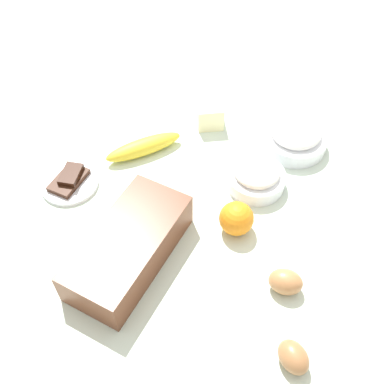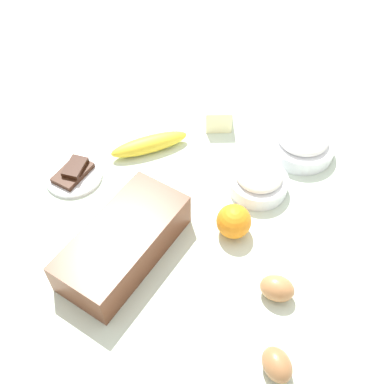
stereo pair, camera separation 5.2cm
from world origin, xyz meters
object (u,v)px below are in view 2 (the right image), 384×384
object	(u,v)px
loaf_pan	(124,242)
egg_beside_bowl	(277,288)
flour_bowl	(259,180)
egg_near_butter	(277,365)
chocolate_plate	(74,174)
banana	(149,144)
sugar_bowl	(302,143)
butter_block	(218,112)
orange_fruit	(234,221)

from	to	relation	value
loaf_pan	egg_beside_bowl	bearing A→B (deg)	-74.52
flour_bowl	egg_near_butter	world-z (taller)	flour_bowl
chocolate_plate	banana	bearing A→B (deg)	-43.21
egg_beside_bowl	flour_bowl	bearing A→B (deg)	21.48
sugar_bowl	chocolate_plate	world-z (taller)	sugar_bowl
butter_block	egg_beside_bowl	xyz separation A→B (m)	(-0.43, -0.25, -0.01)
egg_near_butter	butter_block	bearing A→B (deg)	26.02
butter_block	egg_near_butter	bearing A→B (deg)	-153.98
loaf_pan	flour_bowl	size ratio (longest dim) A/B	2.30
butter_block	chocolate_plate	xyz separation A→B (m)	(-0.29, 0.25, -0.02)
flour_bowl	butter_block	size ratio (longest dim) A/B	1.46
egg_beside_bowl	chocolate_plate	distance (m)	0.52
banana	chocolate_plate	bearing A→B (deg)	136.79
orange_fruit	sugar_bowl	bearing A→B (deg)	-17.66
butter_block	chocolate_plate	distance (m)	0.39
banana	egg_beside_bowl	world-z (taller)	egg_beside_bowl
banana	egg_beside_bowl	bearing A→B (deg)	-126.89
flour_bowl	egg_beside_bowl	world-z (taller)	flour_bowl
loaf_pan	butter_block	bearing A→B (deg)	6.50
sugar_bowl	orange_fruit	world-z (taller)	orange_fruit
sugar_bowl	egg_beside_bowl	world-z (taller)	sugar_bowl
flour_bowl	egg_beside_bowl	size ratio (longest dim) A/B	2.04
loaf_pan	butter_block	size ratio (longest dim) A/B	3.36
sugar_bowl	butter_block	distance (m)	0.23
sugar_bowl	banana	distance (m)	0.36
flour_bowl	egg_beside_bowl	bearing A→B (deg)	-158.52
banana	egg_near_butter	size ratio (longest dim) A/B	3.07
sugar_bowl	chocolate_plate	size ratio (longest dim) A/B	1.20
chocolate_plate	butter_block	bearing A→B (deg)	-40.87
egg_near_butter	chocolate_plate	world-z (taller)	egg_near_butter
butter_block	chocolate_plate	size ratio (longest dim) A/B	0.69
banana	egg_beside_bowl	size ratio (longest dim) A/B	2.95
orange_fruit	egg_beside_bowl	distance (m)	0.16
banana	egg_beside_bowl	xyz separation A→B (m)	(-0.28, -0.37, 0.00)
butter_block	egg_beside_bowl	distance (m)	0.50
orange_fruit	egg_near_butter	xyz separation A→B (m)	(-0.25, -0.15, -0.01)
egg_near_butter	chocolate_plate	xyz separation A→B (m)	(0.28, 0.53, -0.01)
loaf_pan	sugar_bowl	xyz separation A→B (m)	(0.40, -0.28, -0.01)
sugar_bowl	butter_block	size ratio (longest dim) A/B	1.73
flour_bowl	egg_near_butter	size ratio (longest dim) A/B	2.13
chocolate_plate	flour_bowl	bearing A→B (deg)	-75.55
banana	butter_block	size ratio (longest dim) A/B	2.11
orange_fruit	butter_block	size ratio (longest dim) A/B	0.80
orange_fruit	egg_near_butter	bearing A→B (deg)	-149.70
loaf_pan	orange_fruit	world-z (taller)	loaf_pan
loaf_pan	butter_block	xyz separation A→B (m)	(0.44, -0.06, -0.01)
flour_bowl	chocolate_plate	distance (m)	0.42
egg_near_butter	loaf_pan	bearing A→B (deg)	69.13
banana	orange_fruit	distance (m)	0.31
loaf_pan	sugar_bowl	size ratio (longest dim) A/B	1.94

